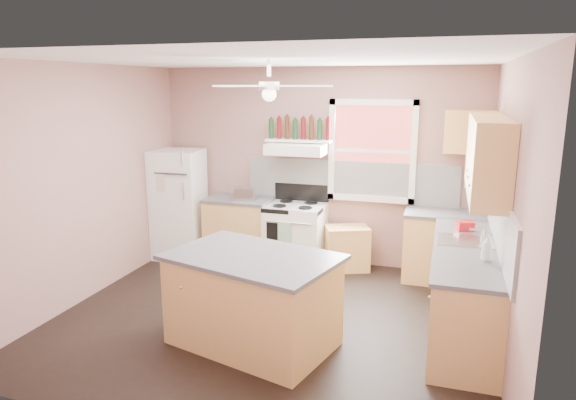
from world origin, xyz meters
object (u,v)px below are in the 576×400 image
(toaster, at_px, (245,194))
(stove, at_px, (295,235))
(cart, at_px, (347,249))
(refrigerator, at_px, (179,204))
(island, at_px, (253,302))

(toaster, relative_size, stove, 0.33)
(toaster, distance_m, cart, 1.59)
(refrigerator, height_order, toaster, refrigerator)
(cart, height_order, island, island)
(toaster, distance_m, island, 2.41)
(refrigerator, distance_m, island, 2.93)
(toaster, height_order, island, toaster)
(refrigerator, distance_m, toaster, 1.05)
(stove, xyz_separation_m, island, (0.24, -2.25, 0.00))
(refrigerator, xyz_separation_m, island, (1.97, -2.14, -0.35))
(toaster, bearing_deg, island, -73.66)
(refrigerator, distance_m, cart, 2.50)
(refrigerator, relative_size, island, 1.06)
(refrigerator, height_order, cart, refrigerator)
(cart, bearing_deg, toaster, 162.71)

